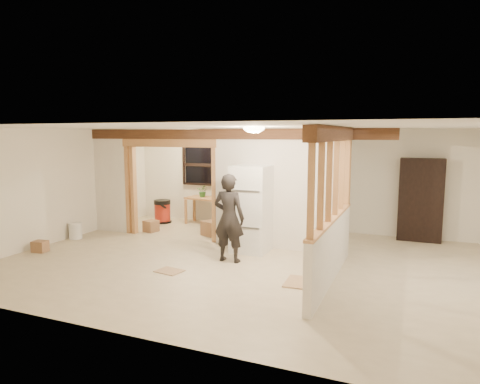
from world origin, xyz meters
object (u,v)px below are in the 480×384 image
at_px(refrigerator, 251,209).
at_px(woman, 229,218).
at_px(shop_vac, 162,211).
at_px(work_table, 207,211).
at_px(bookshelf, 421,200).

bearing_deg(refrigerator, woman, -98.69).
distance_m(refrigerator, shop_vac, 3.70).
distance_m(work_table, shop_vac, 1.22).
relative_size(woman, work_table, 1.47).
height_order(refrigerator, woman, refrigerator).
bearing_deg(bookshelf, shop_vac, -175.43).
xyz_separation_m(woman, bookshelf, (3.31, 3.06, 0.10)).
height_order(refrigerator, bookshelf, bookshelf).
distance_m(woman, shop_vac, 4.05).
distance_m(woman, bookshelf, 4.51).
relative_size(shop_vac, bookshelf, 0.34).
xyz_separation_m(refrigerator, woman, (-0.13, -0.83, -0.05)).
bearing_deg(work_table, woman, -48.70).
bearing_deg(shop_vac, bookshelf, 4.57).
bearing_deg(work_table, shop_vac, -155.34).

